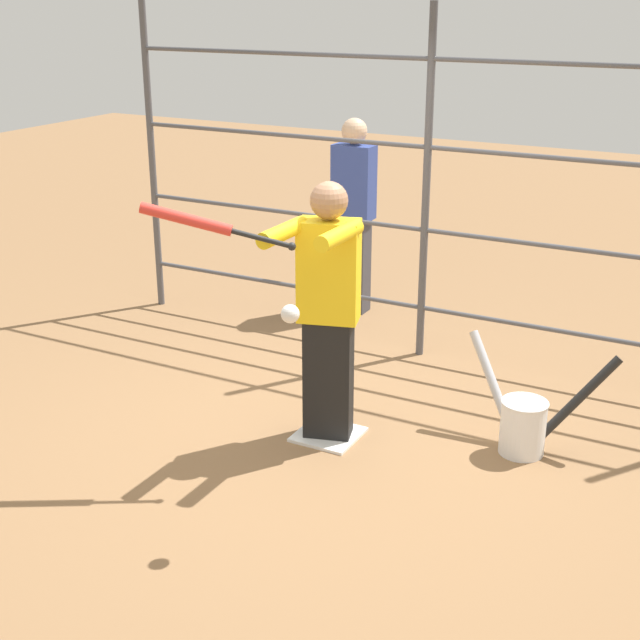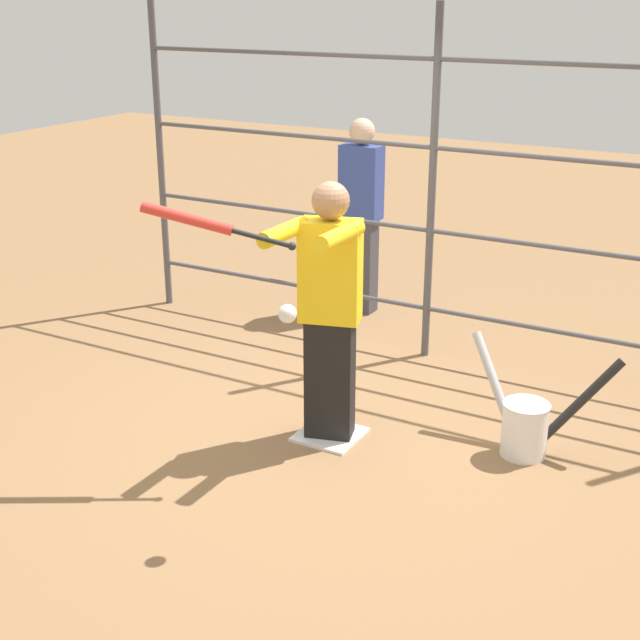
% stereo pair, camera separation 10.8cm
% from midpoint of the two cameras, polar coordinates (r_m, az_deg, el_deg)
% --- Properties ---
extents(ground_plane, '(24.00, 24.00, 0.00)m').
position_cam_midpoint_polar(ground_plane, '(5.94, 0.00, -7.43)').
color(ground_plane, olive).
extents(home_plate, '(0.40, 0.40, 0.02)m').
position_cam_midpoint_polar(home_plate, '(5.93, 0.00, -7.34)').
color(home_plate, white).
rests_on(home_plate, ground).
extents(fence_backstop, '(5.26, 0.06, 2.70)m').
position_cam_midpoint_polar(fence_backstop, '(6.85, 6.36, 8.32)').
color(fence_backstop, '#4C4C51').
rests_on(fence_backstop, ground).
extents(batter, '(0.42, 0.66, 1.70)m').
position_cam_midpoint_polar(batter, '(5.55, -0.08, 0.91)').
color(batter, black).
rests_on(batter, ground).
extents(baseball_bat_swinging, '(0.80, 0.43, 0.27)m').
position_cam_midpoint_polar(baseball_bat_swinging, '(5.07, -8.34, 6.19)').
color(baseball_bat_swinging, black).
extents(softball_in_flight, '(0.10, 0.10, 0.10)m').
position_cam_midpoint_polar(softball_in_flight, '(4.48, -2.61, 0.39)').
color(softball_in_flight, white).
extents(bat_bucket, '(1.01, 0.48, 0.66)m').
position_cam_midpoint_polar(bat_bucket, '(5.80, 12.44, -6.37)').
color(bat_bucket, white).
rests_on(bat_bucket, ground).
extents(bystander_behind_fence, '(0.36, 0.22, 1.74)m').
position_cam_midpoint_polar(bystander_behind_fence, '(7.94, 1.75, 6.83)').
color(bystander_behind_fence, '#3F3F47').
rests_on(bystander_behind_fence, ground).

